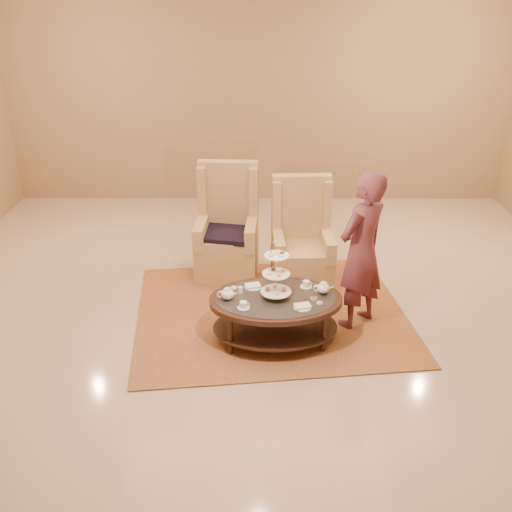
{
  "coord_description": "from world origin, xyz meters",
  "views": [
    {
      "loc": [
        -0.02,
        -5.18,
        3.24
      ],
      "look_at": [
        -0.03,
        0.2,
        0.7
      ],
      "focal_mm": 40.0,
      "sensor_mm": 36.0,
      "label": 1
    }
  ],
  "objects_px": {
    "tea_table": "(276,305)",
    "person": "(361,251)",
    "armchair_right": "(301,249)",
    "armchair_left": "(228,237)"
  },
  "relations": [
    {
      "from": "tea_table",
      "to": "person",
      "type": "distance_m",
      "value": 1.02
    },
    {
      "from": "armchair_right",
      "to": "armchair_left",
      "type": "bearing_deg",
      "value": 159.06
    },
    {
      "from": "tea_table",
      "to": "armchair_left",
      "type": "distance_m",
      "value": 1.67
    },
    {
      "from": "tea_table",
      "to": "person",
      "type": "relative_size",
      "value": 0.81
    },
    {
      "from": "armchair_left",
      "to": "person",
      "type": "relative_size",
      "value": 0.81
    },
    {
      "from": "tea_table",
      "to": "armchair_left",
      "type": "height_order",
      "value": "armchair_left"
    },
    {
      "from": "tea_table",
      "to": "armchair_right",
      "type": "bearing_deg",
      "value": 71.94
    },
    {
      "from": "armchair_left",
      "to": "armchair_right",
      "type": "height_order",
      "value": "armchair_left"
    },
    {
      "from": "armchair_left",
      "to": "person",
      "type": "height_order",
      "value": "person"
    },
    {
      "from": "armchair_left",
      "to": "tea_table",
      "type": "bearing_deg",
      "value": -67.77
    }
  ]
}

